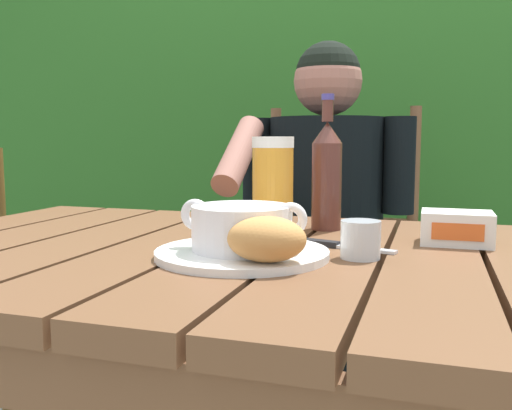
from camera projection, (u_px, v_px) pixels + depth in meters
dining_table at (245, 306)px, 0.94m from camera, size 1.35×0.82×0.77m
hedge_backdrop at (376, 97)px, 2.51m from camera, size 3.92×0.91×2.59m
chair_near_diner at (334, 279)px, 1.76m from camera, size 0.49×0.41×1.05m
person_eating at (322, 223)px, 1.55m from camera, size 0.48×0.47×1.22m
serving_plate at (242, 253)px, 0.86m from camera, size 0.27×0.27×0.01m
soup_bowl at (242, 226)px, 0.86m from camera, size 0.21×0.16×0.08m
bread_roll at (267, 239)px, 0.77m from camera, size 0.12×0.10×0.06m
beer_glass at (275, 185)px, 1.08m from camera, size 0.08×0.08×0.19m
beer_bottle at (327, 174)px, 1.12m from camera, size 0.06×0.06×0.27m
water_glass_small at (361, 240)px, 0.85m from camera, size 0.06×0.06×0.06m
butter_tub at (457, 228)px, 0.97m from camera, size 0.12×0.09×0.06m
table_knife at (337, 245)px, 0.94m from camera, size 0.17×0.06×0.01m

